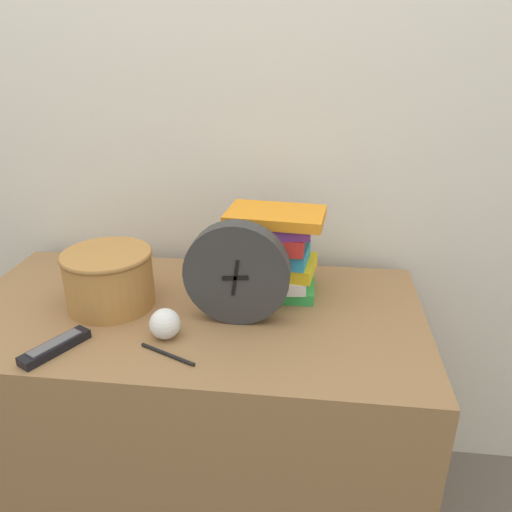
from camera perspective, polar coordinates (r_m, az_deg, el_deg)
name	(u,v)px	position (r m, az deg, el deg)	size (l,w,h in m)	color
wall_back	(213,91)	(1.46, -4.92, 18.31)	(6.00, 0.04, 2.40)	silver
desk	(197,422)	(1.47, -6.76, -18.30)	(1.15, 0.60, 0.72)	olive
desk_clock	(237,274)	(1.15, -2.21, -2.04)	(0.25, 0.05, 0.25)	#333333
book_stack	(271,252)	(1.28, 1.68, 0.43)	(0.26, 0.19, 0.23)	green
basket	(109,277)	(1.29, -16.46, -2.32)	(0.22, 0.22, 0.14)	#B27A3D
tv_remote	(55,347)	(1.17, -21.97, -9.60)	(0.11, 0.16, 0.02)	black
crumpled_paper_ball	(165,324)	(1.14, -10.37, -7.62)	(0.07, 0.07, 0.07)	white
pen	(166,354)	(1.09, -10.26, -10.97)	(0.13, 0.07, 0.01)	black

